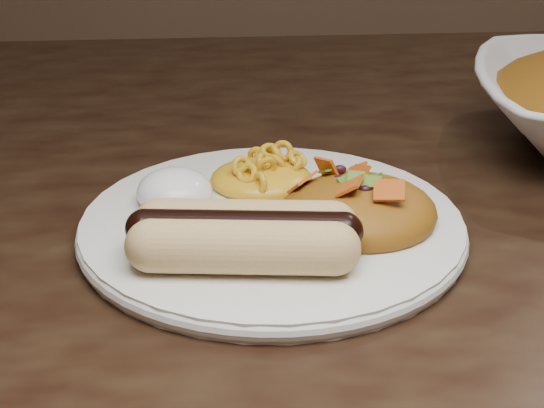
{
  "coord_description": "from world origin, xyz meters",
  "views": [
    {
      "loc": [
        -0.1,
        -0.57,
        1.01
      ],
      "look_at": [
        -0.06,
        -0.08,
        0.77
      ],
      "focal_mm": 55.0,
      "sensor_mm": 36.0,
      "label": 1
    }
  ],
  "objects": [
    {
      "name": "sour_cream",
      "position": [
        -0.13,
        -0.05,
        0.78
      ],
      "size": [
        0.06,
        0.06,
        0.03
      ],
      "primitive_type": "ellipsoid",
      "rotation": [
        0.0,
        0.0,
        -0.28
      ],
      "color": "white",
      "rests_on": "plate"
    },
    {
      "name": "fork",
      "position": [
        -0.09,
        -0.09,
        0.75
      ],
      "size": [
        0.06,
        0.13,
        0.0
      ],
      "primitive_type": "cube",
      "rotation": [
        0.0,
        0.0,
        0.3
      ],
      "color": "silver",
      "rests_on": "table"
    },
    {
      "name": "plate",
      "position": [
        -0.06,
        -0.08,
        0.76
      ],
      "size": [
        0.32,
        0.32,
        0.01
      ],
      "primitive_type": "cylinder",
      "rotation": [
        0.0,
        0.0,
        -0.35
      ],
      "color": "silver",
      "rests_on": "table"
    },
    {
      "name": "mac_and_cheese",
      "position": [
        -0.06,
        -0.03,
        0.78
      ],
      "size": [
        0.08,
        0.07,
        0.03
      ],
      "primitive_type": "ellipsoid",
      "rotation": [
        0.0,
        0.0,
        0.03
      ],
      "color": "orange",
      "rests_on": "plate"
    },
    {
      "name": "taco_salad",
      "position": [
        -0.0,
        -0.09,
        0.78
      ],
      "size": [
        0.1,
        0.1,
        0.05
      ],
      "rotation": [
        0.0,
        0.0,
        -0.23
      ],
      "color": "#BC2E04",
      "rests_on": "plate"
    },
    {
      "name": "hotdog",
      "position": [
        -0.08,
        -0.14,
        0.78
      ],
      "size": [
        0.12,
        0.07,
        0.03
      ],
      "rotation": [
        0.0,
        0.0,
        -0.11
      ],
      "color": "#F7DE7F",
      "rests_on": "plate"
    },
    {
      "name": "table",
      "position": [
        0.0,
        0.0,
        0.66
      ],
      "size": [
        1.6,
        0.9,
        0.75
      ],
      "color": "black",
      "rests_on": "floor"
    }
  ]
}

